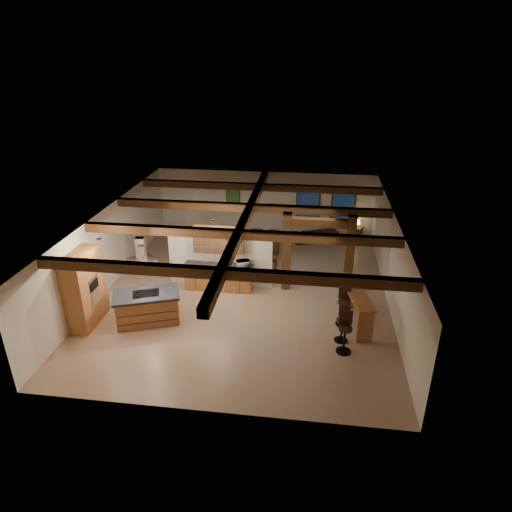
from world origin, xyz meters
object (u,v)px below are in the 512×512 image
Objects in this scene: bar_counter at (356,304)px; dining_table at (256,253)px; kitchen_island at (147,307)px; sofa at (315,234)px.

dining_table is at bearing 130.18° from bar_counter.
kitchen_island is 1.14× the size of sofa.
bar_counter is (1.36, -6.84, 0.46)m from sofa.
dining_table is 0.74× the size of bar_counter.
dining_table is 5.82m from bar_counter.
kitchen_island is at bearing -174.18° from bar_counter.
kitchen_island reaches higher than sofa.
kitchen_island is 9.15m from sofa.
sofa is at bearing 34.58° from dining_table.
dining_table is 3.39m from sofa.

